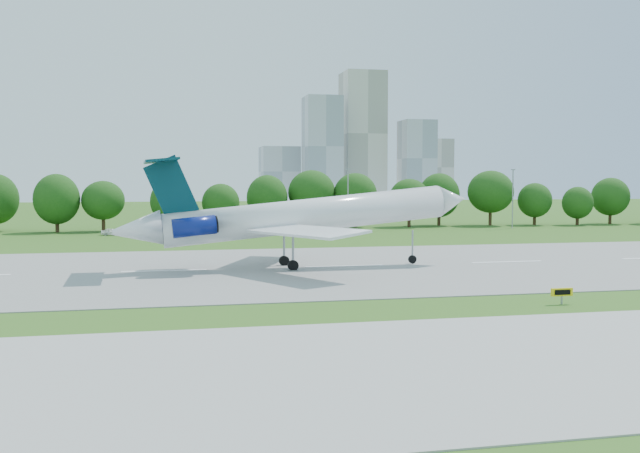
# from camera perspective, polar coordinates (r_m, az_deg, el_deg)

# --- Properties ---
(ground) EXTENTS (600.00, 600.00, 0.00)m
(ground) POSITION_cam_1_polar(r_m,az_deg,el_deg) (57.26, 8.14, -6.14)
(ground) COLOR #315A17
(ground) RESTS_ON ground
(runway) EXTENTS (400.00, 45.00, 0.08)m
(runway) POSITION_cam_1_polar(r_m,az_deg,el_deg) (80.92, 1.98, -3.22)
(runway) COLOR gray
(runway) RESTS_ON ground
(taxiway) EXTENTS (400.00, 23.00, 0.08)m
(taxiway) POSITION_cam_1_polar(r_m,az_deg,el_deg) (41.19, 16.98, -10.05)
(taxiway) COLOR #ADADA8
(taxiway) RESTS_ON ground
(tree_line) EXTENTS (288.40, 8.40, 10.40)m
(tree_line) POSITION_cam_1_polar(r_m,az_deg,el_deg) (146.27, -4.43, 2.25)
(tree_line) COLOR #382314
(tree_line) RESTS_ON ground
(light_poles) EXTENTS (175.90, 0.25, 12.19)m
(light_poles) POSITION_cam_1_polar(r_m,az_deg,el_deg) (136.03, -4.91, 2.20)
(light_poles) COLOR gray
(light_poles) RESTS_ON ground
(skyline) EXTENTS (127.00, 52.00, 80.00)m
(skyline) POSITION_cam_1_polar(r_m,az_deg,el_deg) (459.88, 2.98, 6.21)
(skyline) COLOR #B2B2B7
(skyline) RESTS_ON ground
(airliner) EXTENTS (40.63, 29.46, 12.49)m
(airliner) POSITION_cam_1_polar(r_m,az_deg,el_deg) (79.03, -2.47, 0.84)
(airliner) COLOR white
(airliner) RESTS_ON ground
(taxi_sign_centre) EXTENTS (1.83, 0.25, 1.28)m
(taxi_sign_centre) POSITION_cam_1_polar(r_m,az_deg,el_deg) (59.42, 18.78, -5.01)
(taxi_sign_centre) COLOR gray
(taxi_sign_centre) RESTS_ON ground
(service_vehicle_a) EXTENTS (4.00, 1.54, 1.30)m
(service_vehicle_a) POSITION_cam_1_polar(r_m,az_deg,el_deg) (137.85, -12.13, -0.21)
(service_vehicle_a) COLOR silver
(service_vehicle_a) RESTS_ON ground
(service_vehicle_b) EXTENTS (4.00, 2.05, 1.30)m
(service_vehicle_b) POSITION_cam_1_polar(r_m,az_deg,el_deg) (132.95, -16.29, -0.41)
(service_vehicle_b) COLOR white
(service_vehicle_b) RESTS_ON ground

